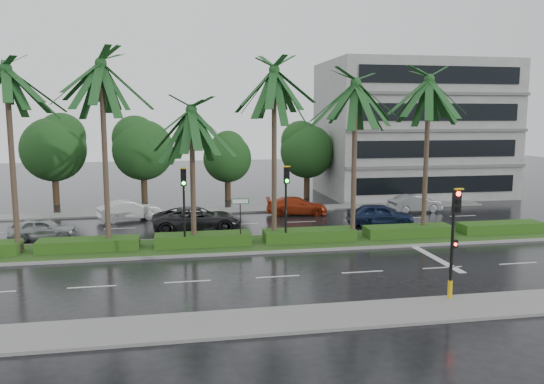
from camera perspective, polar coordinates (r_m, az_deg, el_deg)
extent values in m
plane|color=black|center=(28.84, -1.29, -6.20)|extent=(120.00, 120.00, 0.00)
cube|color=slate|center=(19.29, 3.65, -13.41)|extent=(40.00, 2.40, 0.12)
cube|color=slate|center=(40.46, -3.99, -1.97)|extent=(40.00, 2.00, 0.12)
cube|color=gray|center=(29.78, -1.60, -5.60)|extent=(36.00, 4.00, 0.14)
cube|color=#214517|center=(29.76, -1.60, -5.46)|extent=(35.60, 3.70, 0.02)
cube|color=#1C4313|center=(29.72, -19.09, -5.33)|extent=(5.20, 1.40, 0.60)
cube|color=#1C4313|center=(29.40, -7.41, -5.09)|extent=(5.20, 1.40, 0.60)
cube|color=#1C4313|center=(30.28, 4.03, -4.65)|extent=(5.20, 1.40, 0.60)
cube|color=#1C4313|center=(32.28, 14.43, -4.09)|extent=(5.20, 1.40, 0.60)
cube|color=#1C4313|center=(35.20, 23.35, -3.50)|extent=(5.20, 1.40, 0.60)
cube|color=silver|center=(36.13, -22.36, -3.88)|extent=(2.00, 0.12, 0.01)
cube|color=silver|center=(23.96, -18.80, -9.63)|extent=(2.00, 0.12, 0.01)
cube|color=silver|center=(35.50, -16.03, -3.78)|extent=(2.00, 0.12, 0.01)
cube|color=silver|center=(23.69, -9.05, -9.49)|extent=(2.00, 0.12, 0.01)
cube|color=silver|center=(35.32, -9.55, -3.64)|extent=(2.00, 0.12, 0.01)
cube|color=silver|center=(24.10, 0.62, -9.08)|extent=(2.00, 0.12, 0.01)
cube|color=silver|center=(35.59, -3.08, -3.44)|extent=(2.00, 0.12, 0.01)
cube|color=silver|center=(25.14, 9.70, -8.47)|extent=(2.00, 0.12, 0.01)
cube|color=silver|center=(36.31, 3.20, -3.21)|extent=(2.00, 0.12, 0.01)
cube|color=silver|center=(26.74, 17.85, -7.74)|extent=(2.00, 0.12, 0.01)
cube|color=silver|center=(37.44, 9.17, -2.96)|extent=(2.00, 0.12, 0.01)
cube|color=silver|center=(28.82, 24.93, -6.97)|extent=(2.00, 0.12, 0.01)
cube|color=silver|center=(38.95, 14.73, -2.70)|extent=(2.00, 0.12, 0.01)
cube|color=silver|center=(40.79, 19.83, -2.43)|extent=(2.00, 0.12, 0.01)
cube|color=silver|center=(28.68, 16.85, -6.63)|extent=(0.40, 6.00, 0.01)
cylinder|color=#413225|center=(29.81, -26.15, 2.84)|extent=(0.28, 0.28, 9.34)
cylinder|color=#413225|center=(30.48, -25.63, -5.52)|extent=(0.40, 0.40, 0.44)
cylinder|color=#413225|center=(29.00, -17.52, 3.51)|extent=(0.28, 0.28, 9.68)
cylinder|color=#413225|center=(29.70, -17.14, -5.41)|extent=(0.40, 0.40, 0.44)
cylinder|color=#413225|center=(28.70, -8.52, 1.40)|extent=(0.28, 0.28, 7.34)
cylinder|color=#413225|center=(29.30, -8.38, -5.31)|extent=(0.40, 0.40, 0.44)
cylinder|color=#413225|center=(29.38, 0.23, 3.75)|extent=(0.28, 0.28, 9.49)
cylinder|color=#413225|center=(30.07, 0.23, -4.88)|extent=(0.40, 0.40, 0.44)
cylinder|color=#413225|center=(30.18, 8.81, 3.14)|extent=(0.28, 0.28, 8.83)
cylinder|color=#413225|center=(30.82, 8.64, -4.65)|extent=(0.40, 0.40, 0.44)
cylinder|color=#413225|center=(32.20, 16.24, 3.46)|extent=(0.28, 0.28, 9.10)
cylinder|color=#413225|center=(32.81, 15.94, -4.09)|extent=(0.40, 0.40, 0.44)
cylinder|color=black|center=(21.71, 18.75, -6.49)|extent=(0.12, 0.12, 3.40)
cube|color=black|center=(21.13, 19.25, -0.94)|extent=(0.30, 0.18, 0.90)
cube|color=gold|center=(20.96, 19.48, 0.30)|extent=(0.34, 0.12, 0.06)
cylinder|color=#FF0C05|center=(21.00, 19.43, -0.18)|extent=(0.18, 0.04, 0.18)
cylinder|color=black|center=(21.04, 19.39, -0.99)|extent=(0.18, 0.04, 0.18)
cylinder|color=black|center=(21.09, 19.35, -1.79)|extent=(0.18, 0.04, 0.18)
cylinder|color=gold|center=(22.08, 18.59, -9.88)|extent=(0.18, 0.18, 0.70)
cube|color=black|center=(21.46, 19.02, -5.29)|extent=(0.22, 0.16, 0.32)
cylinder|color=#FF0C05|center=(21.38, 19.14, -5.34)|extent=(0.12, 0.03, 0.12)
cylinder|color=black|center=(28.49, -9.41, -2.68)|extent=(0.12, 0.12, 3.40)
cube|color=black|center=(27.99, -9.51, 1.58)|extent=(0.30, 0.18, 0.90)
cube|color=gold|center=(27.82, -9.52, 2.54)|extent=(0.34, 0.12, 0.06)
cylinder|color=black|center=(27.86, -9.52, 2.17)|extent=(0.18, 0.04, 0.18)
cylinder|color=black|center=(27.89, -9.50, 1.56)|extent=(0.18, 0.04, 0.18)
cylinder|color=#0CE519|center=(27.93, -9.49, 0.95)|extent=(0.18, 0.04, 0.18)
cylinder|color=black|center=(29.09, 1.49, -2.34)|extent=(0.12, 0.12, 3.40)
cube|color=black|center=(28.61, 1.58, 1.83)|extent=(0.30, 0.18, 0.90)
cube|color=gold|center=(28.44, 1.63, 2.76)|extent=(0.34, 0.12, 0.06)
cylinder|color=black|center=(28.48, 1.62, 2.41)|extent=(0.18, 0.04, 0.18)
cylinder|color=black|center=(28.51, 1.62, 1.81)|extent=(0.18, 0.04, 0.18)
cylinder|color=#0CE519|center=(28.54, 1.62, 1.21)|extent=(0.18, 0.04, 0.18)
cylinder|color=black|center=(28.86, -3.42, -3.25)|extent=(0.06, 0.06, 2.60)
cube|color=#0C5926|center=(28.63, -3.44, -1.00)|extent=(0.95, 0.04, 0.30)
cube|color=white|center=(28.61, -3.43, -1.01)|extent=(0.85, 0.01, 0.22)
cylinder|color=#342618|center=(46.48, -22.22, 0.24)|extent=(0.52, 0.52, 2.51)
sphere|color=#163915|center=(46.18, -22.44, 4.25)|extent=(5.16, 5.16, 5.16)
sphere|color=#163915|center=(46.42, -22.43, 5.51)|extent=(3.87, 3.87, 3.87)
cylinder|color=#342618|center=(45.55, -13.58, 0.43)|extent=(0.52, 0.52, 2.44)
sphere|color=#163915|center=(45.25, -13.71, 4.40)|extent=(5.01, 5.01, 5.01)
sphere|color=#163915|center=(45.50, -13.73, 5.65)|extent=(3.76, 3.76, 3.76)
cylinder|color=#342618|center=(45.72, -4.78, 0.38)|extent=(0.52, 0.52, 2.00)
sphere|color=#163915|center=(45.45, -4.82, 3.64)|extent=(4.12, 4.12, 4.12)
sphere|color=#163915|center=(45.69, -4.87, 4.67)|extent=(3.09, 3.09, 3.09)
cylinder|color=#342618|center=(46.90, 3.76, 0.76)|extent=(0.52, 0.52, 2.29)
sphere|color=#163915|center=(46.61, 3.79, 4.39)|extent=(4.70, 4.70, 4.70)
sphere|color=#163915|center=(46.85, 3.71, 5.53)|extent=(3.53, 3.53, 3.53)
cylinder|color=#342618|center=(49.08, 11.71, 0.84)|extent=(0.52, 0.52, 2.12)
sphere|color=#163915|center=(48.82, 11.80, 4.06)|extent=(4.37, 4.37, 4.37)
sphere|color=#163915|center=(49.05, 11.70, 5.07)|extent=(3.27, 3.27, 3.27)
cube|color=gray|center=(50.38, 14.84, 6.56)|extent=(16.00, 10.00, 12.00)
imported|color=#9FA2A6|center=(33.77, -23.45, -3.66)|extent=(1.73, 3.80, 1.26)
imported|color=silver|center=(37.97, -15.12, -1.92)|extent=(2.77, 4.47, 1.39)
imported|color=black|center=(33.51, -8.03, -2.91)|extent=(2.67, 5.60, 1.54)
imported|color=#9F2C11|center=(38.85, 2.66, -1.50)|extent=(2.41, 4.68, 1.30)
imported|color=#152141|center=(35.57, 11.55, -2.40)|extent=(2.54, 4.59, 1.48)
imported|color=slate|center=(41.25, 15.13, -1.20)|extent=(1.75, 4.08, 1.31)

